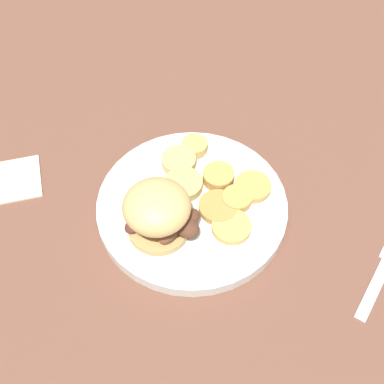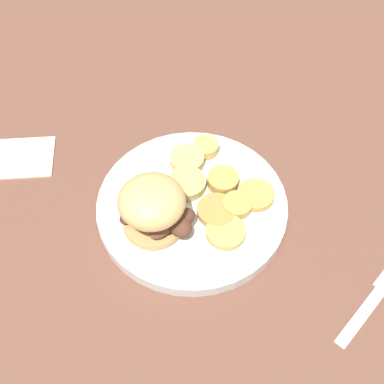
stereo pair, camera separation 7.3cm
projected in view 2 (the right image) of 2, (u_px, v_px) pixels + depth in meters
name	position (u px, v px, depth m)	size (l,w,h in m)	color
ground_plane	(192.00, 211.00, 0.77)	(4.00, 4.00, 0.00)	brown
dinner_plate	(192.00, 206.00, 0.76)	(0.27, 0.27, 0.02)	silver
sandwich	(155.00, 208.00, 0.70)	(0.09, 0.10, 0.08)	tan
potato_round_0	(206.00, 147.00, 0.80)	(0.04, 0.04, 0.01)	tan
potato_round_1	(256.00, 195.00, 0.75)	(0.05, 0.05, 0.01)	tan
potato_round_2	(237.00, 205.00, 0.74)	(0.04, 0.04, 0.01)	tan
potato_round_3	(187.00, 160.00, 0.79)	(0.05, 0.05, 0.01)	#DBB766
potato_round_4	(223.00, 180.00, 0.76)	(0.05, 0.05, 0.02)	tan
potato_round_5	(217.00, 211.00, 0.74)	(0.05, 0.05, 0.01)	#BC8942
potato_round_6	(187.00, 183.00, 0.76)	(0.05, 0.05, 0.01)	#DBB766
potato_round_7	(226.00, 232.00, 0.72)	(0.05, 0.05, 0.01)	tan
fork	(374.00, 300.00, 0.68)	(0.16, 0.03, 0.00)	silver
napkin	(13.00, 158.00, 0.82)	(0.12, 0.08, 0.01)	beige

